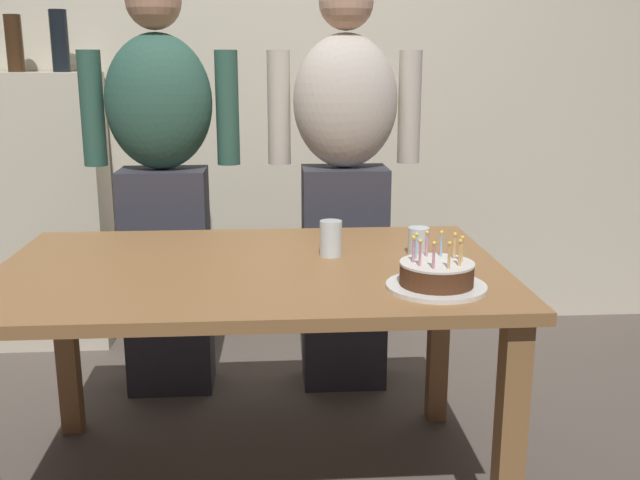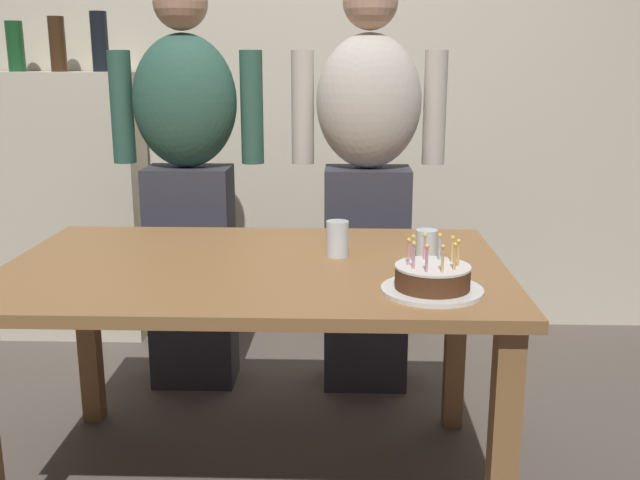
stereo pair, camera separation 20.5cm
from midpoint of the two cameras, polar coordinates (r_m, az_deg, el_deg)
The scene contains 8 objects.
back_wall at distance 3.65m, azimuth -6.75°, elevation 13.27°, with size 5.20×0.10×2.60m, color beige.
dining_table at distance 2.21m, azimuth -8.08°, elevation -4.42°, with size 1.50×0.96×0.74m.
birthday_cake at distance 1.94m, azimuth 6.19°, elevation -2.91°, with size 0.27×0.27×0.15m.
water_glass_near at distance 2.25m, azimuth -1.74°, elevation 0.10°, with size 0.07×0.07×0.11m, color silver.
water_glass_far at distance 2.28m, azimuth 5.22°, elevation -0.11°, with size 0.07×0.07×0.09m, color silver.
person_man_bearded at distance 2.95m, azimuth -14.22°, elevation 4.52°, with size 0.61×0.27×1.66m.
person_woman_cardigan at distance 2.91m, azimuth -0.05°, elevation 4.82°, with size 0.61×0.27×1.66m.
shelf_cabinet at distance 3.70m, azimuth -23.30°, elevation 2.19°, with size 0.70×0.30×1.56m.
Camera 1 is at (0.06, -2.09, 1.33)m, focal length 40.70 mm.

